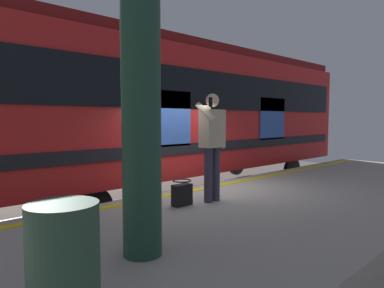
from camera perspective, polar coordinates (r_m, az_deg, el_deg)
name	(u,v)px	position (r m, az deg, el deg)	size (l,w,h in m)	color
ground_plane	(193,230)	(7.29, 0.24, -14.02)	(24.21, 24.21, 0.00)	#4C4742
platform	(274,230)	(5.96, 13.45, -13.77)	(14.13, 3.86, 0.90)	#9E998E
safety_line	(204,188)	(6.84, 1.98, -7.37)	(13.85, 0.16, 0.01)	yellow
track_rail_near	(154,213)	(8.26, -6.33, -11.26)	(18.37, 0.08, 0.16)	slate
track_rail_far	(121,202)	(9.41, -11.64, -9.39)	(18.37, 0.08, 0.16)	slate
train_carriage	(189,110)	(9.63, -0.57, 5.71)	(10.89, 2.96, 3.99)	red
passenger	(212,138)	(5.68, 3.33, 1.01)	(0.57, 0.55, 1.79)	#383347
handbag	(182,194)	(5.51, -1.67, -8.21)	(0.33, 0.30, 0.41)	black
station_column	(141,66)	(3.47, -8.51, 12.64)	(0.39, 0.39, 3.78)	#1E3F2D
trash_bin	(64,271)	(2.41, -20.48, -19.17)	(0.44, 0.44, 0.86)	#2D4C38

